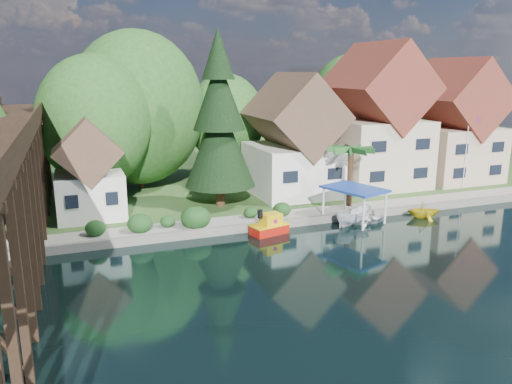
% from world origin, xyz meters
% --- Properties ---
extents(ground, '(140.00, 140.00, 0.00)m').
position_xyz_m(ground, '(0.00, 0.00, 0.00)').
color(ground, black).
rests_on(ground, ground).
extents(bank, '(140.00, 52.00, 0.50)m').
position_xyz_m(bank, '(0.00, 34.00, 0.25)').
color(bank, '#2E4F1F').
rests_on(bank, ground).
extents(seawall, '(60.00, 0.40, 0.62)m').
position_xyz_m(seawall, '(4.00, 8.00, 0.31)').
color(seawall, slate).
rests_on(seawall, ground).
extents(promenade, '(50.00, 2.60, 0.06)m').
position_xyz_m(promenade, '(6.00, 9.30, 0.53)').
color(promenade, gray).
rests_on(promenade, bank).
extents(trestle_bridge, '(4.12, 44.18, 9.30)m').
position_xyz_m(trestle_bridge, '(-16.00, 5.17, 5.35)').
color(trestle_bridge, black).
rests_on(trestle_bridge, ground).
extents(house_left, '(7.64, 8.64, 11.02)m').
position_xyz_m(house_left, '(7.00, 16.00, 5.14)').
color(house_left, white).
rests_on(house_left, bank).
extents(house_center, '(8.65, 9.18, 13.89)m').
position_xyz_m(house_center, '(16.00, 16.50, 6.42)').
color(house_center, beige).
rests_on(house_center, bank).
extents(house_right, '(8.15, 8.64, 12.45)m').
position_xyz_m(house_right, '(25.00, 16.00, 5.78)').
color(house_right, '#CDAE93').
rests_on(house_right, bank).
extents(shed, '(5.09, 5.40, 7.85)m').
position_xyz_m(shed, '(-11.00, 14.50, 3.83)').
color(shed, white).
rests_on(shed, bank).
extents(bg_trees, '(49.90, 13.30, 10.57)m').
position_xyz_m(bg_trees, '(1.00, 21.25, 7.29)').
color(bg_trees, '#382314').
rests_on(bg_trees, bank).
extents(shrubs, '(15.76, 2.47, 1.70)m').
position_xyz_m(shrubs, '(-4.60, 9.26, 1.23)').
color(shrubs, '#173D16').
rests_on(shrubs, bank).
extents(conifer, '(5.87, 5.87, 14.46)m').
position_xyz_m(conifer, '(-0.64, 13.98, 7.46)').
color(conifer, '#382314').
rests_on(conifer, bank).
extents(palm_tree, '(4.02, 4.02, 5.36)m').
position_xyz_m(palm_tree, '(9.44, 10.02, 5.18)').
color(palm_tree, '#382314').
rests_on(palm_tree, bank).
extents(flagpole, '(1.03, 0.50, 7.06)m').
position_xyz_m(flagpole, '(23.39, 11.88, 4.83)').
color(flagpole, white).
rests_on(flagpole, bank).
extents(tugboat, '(3.03, 2.12, 2.00)m').
position_xyz_m(tugboat, '(1.03, 7.03, 0.60)').
color(tugboat, '#AB150B').
rests_on(tugboat, ground).
extents(boat_white_a, '(3.67, 2.65, 0.75)m').
position_xyz_m(boat_white_a, '(9.46, 7.05, 0.37)').
color(boat_white_a, white).
rests_on(boat_white_a, ground).
extents(boat_canopy, '(4.42, 5.32, 2.94)m').
position_xyz_m(boat_canopy, '(7.98, 6.86, 1.26)').
color(boat_canopy, silver).
rests_on(boat_canopy, ground).
extents(boat_yellow, '(3.34, 3.09, 1.46)m').
position_xyz_m(boat_yellow, '(14.33, 6.46, 0.73)').
color(boat_yellow, gold).
rests_on(boat_yellow, ground).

